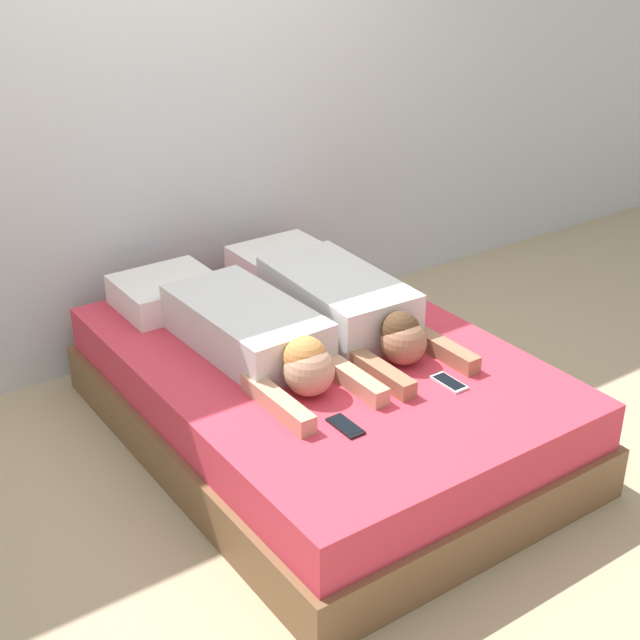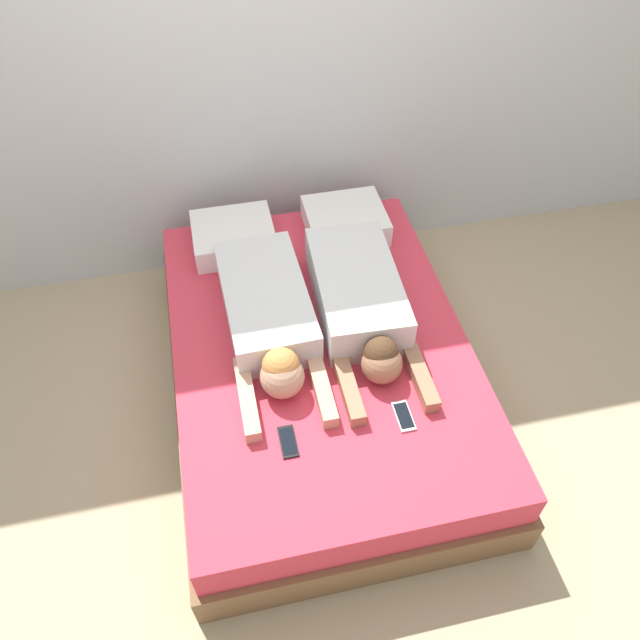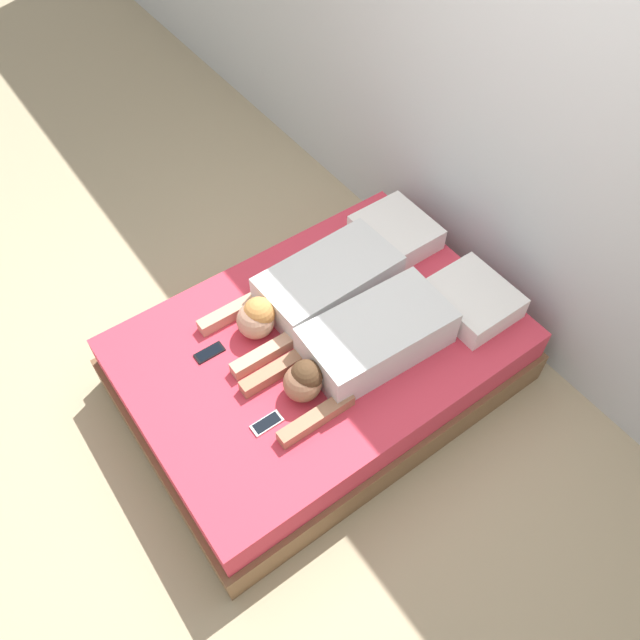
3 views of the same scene
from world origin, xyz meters
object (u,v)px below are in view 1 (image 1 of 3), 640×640
pillow_head_left (167,292)px  cell_phone_left (345,426)px  pillow_head_right (282,262)px  person_left (259,335)px  person_right (348,306)px  cell_phone_right (449,382)px  bed (320,396)px

pillow_head_left → cell_phone_left: (0.06, -1.30, -0.06)m
pillow_head_left → pillow_head_right: bearing=0.0°
cell_phone_left → person_left: bearing=87.5°
pillow_head_right → person_right: person_right is taller
person_left → cell_phone_right: (0.49, -0.62, -0.09)m
pillow_head_right → person_right: 0.68m
bed → person_left: (-0.23, 0.12, 0.31)m
bed → pillow_head_left: (-0.32, 0.78, 0.28)m
pillow_head_left → pillow_head_right: (0.64, 0.00, 0.00)m
pillow_head_left → person_right: (0.54, -0.68, 0.04)m
cell_phone_left → pillow_head_right: bearing=66.3°
person_right → cell_phone_right: size_ratio=6.97×
bed → person_right: person_right is taller
person_right → cell_phone_right: (0.04, -0.61, -0.10)m
person_right → cell_phone_left: size_ratio=6.97×
person_left → cell_phone_left: 0.65m
pillow_head_right → pillow_head_left: bearing=180.0°
bed → pillow_head_right: pillow_head_right is taller
pillow_head_right → person_left: person_left is taller
bed → cell_phone_right: bearing=-62.3°
pillow_head_right → cell_phone_right: (-0.05, -1.29, -0.06)m
bed → person_left: 0.40m
bed → pillow_head_left: 0.89m
cell_phone_left → cell_phone_right: bearing=1.9°
cell_phone_left → cell_phone_right: same height
bed → person_right: size_ratio=1.90×
pillow_head_left → person_left: 0.67m
pillow_head_right → person_left: size_ratio=0.40×
cell_phone_left → cell_phone_right: 0.52m
person_left → person_right: person_left is taller
pillow_head_right → cell_phone_left: size_ratio=2.81×
pillow_head_left → person_right: size_ratio=0.40×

